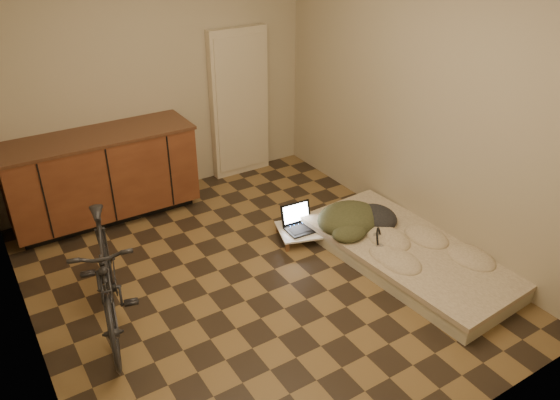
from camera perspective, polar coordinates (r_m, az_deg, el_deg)
room_shell at (r=4.16m, az=-3.23°, el=6.49°), size 3.50×4.00×2.60m
cabinets at (r=5.73m, az=-18.08°, el=2.37°), size 1.84×0.62×0.91m
appliance_panel at (r=6.34m, az=-4.27°, el=10.01°), size 0.70×0.10×1.70m
bicycle at (r=4.23m, az=-17.75°, el=-7.09°), size 0.79×1.58×0.98m
futon at (r=5.07m, az=13.27°, el=-5.48°), size 1.09×2.06×0.17m
clothing_pile at (r=5.21m, az=8.04°, el=-1.15°), size 0.70×0.60×0.27m
headphones at (r=4.94m, az=10.29°, el=-3.91°), size 0.31×0.31×0.15m
lap_desk at (r=5.29m, az=3.28°, el=-3.01°), size 0.73×0.58×0.11m
laptop at (r=5.26m, az=2.12°, el=-2.41°), size 0.33×0.30×0.22m
mouse at (r=5.27m, az=5.49°, el=-2.94°), size 0.09×0.10×0.03m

